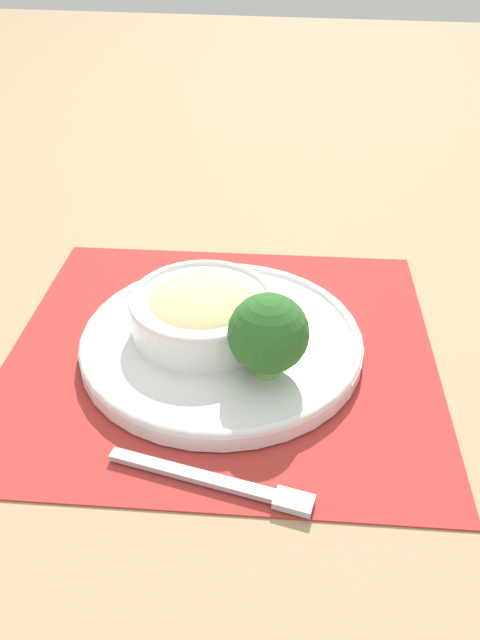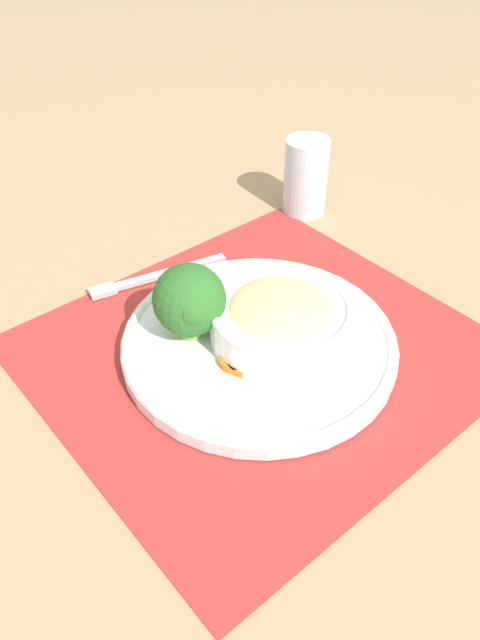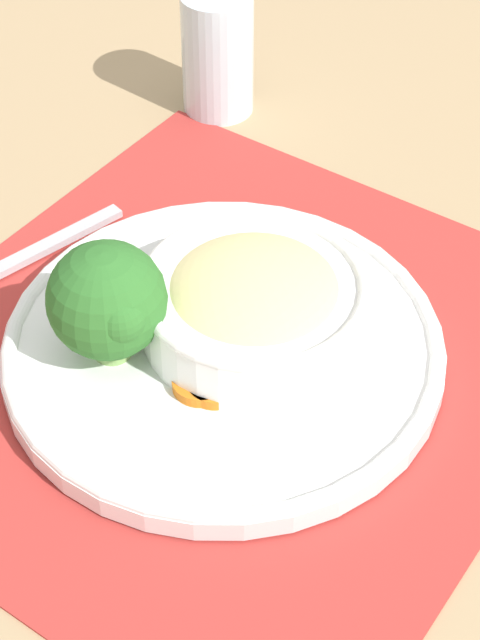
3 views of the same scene
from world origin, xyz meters
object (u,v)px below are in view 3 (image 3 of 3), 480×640
object	(u,v)px
broccoli_floret	(107,301)
water_glass	(218,59)
bowl	(254,302)
fork	(0,270)

from	to	relation	value
broccoli_floret	water_glass	world-z (taller)	water_glass
broccoli_floret	water_glass	xyz separation A→B (m)	(0.16, -0.30, -0.02)
bowl	water_glass	world-z (taller)	water_glass
water_glass	fork	xyz separation A→B (m)	(-0.02, 0.28, -0.04)
water_glass	fork	distance (m)	0.29
bowl	broccoli_floret	xyz separation A→B (m)	(0.06, 0.08, 0.02)
broccoli_floret	fork	distance (m)	0.15
water_glass	bowl	bearing A→B (deg)	135.13
bowl	broccoli_floret	bearing A→B (deg)	52.91
broccoli_floret	fork	xyz separation A→B (m)	(0.14, -0.02, -0.06)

